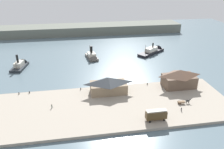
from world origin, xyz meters
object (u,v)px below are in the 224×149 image
object	(u,v)px
mooring_post_east	(147,84)
pedestrian_near_east_shed	(52,106)
mooring_post_center_west	(29,92)
ferry_moored_west	(21,65)
pedestrian_walking_east	(181,109)
ferry_shed_central_terminal	(179,78)
ferry_mid_harbor	(154,51)
horse_cart	(184,102)
mooring_post_west	(81,89)
street_tram	(156,114)
mooring_post_center_east	(19,93)
ferry_shed_west_terminal	(108,85)
ferry_approaching_west	(92,57)

from	to	relation	value
mooring_post_east	pedestrian_near_east_shed	bearing A→B (deg)	-163.13
mooring_post_center_west	ferry_moored_west	xyz separation A→B (m)	(-11.11, 37.58, -0.26)
pedestrian_walking_east	mooring_post_east	size ratio (longest dim) A/B	1.71
ferry_shed_central_terminal	ferry_mid_harbor	world-z (taller)	ferry_shed_central_terminal
horse_cart	pedestrian_near_east_shed	bearing A→B (deg)	173.92
pedestrian_near_east_shed	ferry_moored_west	xyz separation A→B (m)	(-22.60, 52.30, -0.59)
mooring_post_west	ferry_moored_west	xyz separation A→B (m)	(-35.30, 38.05, -0.26)
horse_cart	pedestrian_near_east_shed	world-z (taller)	horse_cart
street_tram	pedestrian_near_east_shed	bearing A→B (deg)	158.86
mooring_post_center_east	mooring_post_east	bearing A→B (deg)	-0.40
ferry_shed_central_terminal	ferry_moored_west	size ratio (longest dim) A/B	0.93
ferry_mid_harbor	street_tram	bearing A→B (deg)	-108.58
mooring_post_east	ferry_moored_west	distance (m)	78.90
ferry_shed_central_terminal	pedestrian_walking_east	size ratio (longest dim) A/B	10.35
ferry_shed_west_terminal	ferry_mid_harbor	world-z (taller)	ferry_shed_west_terminal
mooring_post_center_west	ferry_mid_harbor	xyz separation A→B (m)	(78.95, 50.17, -0.24)
ferry_shed_central_terminal	ferry_mid_harbor	size ratio (longest dim) A/B	0.65
mooring_post_center_west	mooring_post_west	xyz separation A→B (m)	(24.18, -0.46, 0.00)
mooring_post_center_west	mooring_post_center_east	xyz separation A→B (m)	(-4.70, -0.19, 0.00)
ferry_moored_west	pedestrian_near_east_shed	bearing A→B (deg)	-66.63
ferry_shed_west_terminal	mooring_post_west	bearing A→B (deg)	159.01
ferry_mid_harbor	ferry_approaching_west	bearing A→B (deg)	-172.10
street_tram	ferry_moored_west	distance (m)	92.66
ferry_shed_west_terminal	pedestrian_near_east_shed	size ratio (longest dim) A/B	10.06
horse_cart	ferry_moored_west	bearing A→B (deg)	143.62
street_tram	horse_cart	distance (m)	18.88
ferry_mid_harbor	mooring_post_center_west	bearing A→B (deg)	-147.57
mooring_post_center_west	pedestrian_near_east_shed	bearing A→B (deg)	-52.03
pedestrian_near_east_shed	mooring_post_center_west	distance (m)	18.67
street_tram	ferry_moored_west	bearing A→B (deg)	132.85
ferry_shed_west_terminal	street_tram	distance (m)	28.95
mooring_post_center_east	ferry_mid_harbor	bearing A→B (deg)	31.05
pedestrian_walking_east	mooring_post_center_west	world-z (taller)	pedestrian_walking_east
horse_cart	ferry_moored_west	world-z (taller)	ferry_moored_west
pedestrian_near_east_shed	ferry_shed_central_terminal	bearing A→B (deg)	8.92
ferry_shed_west_terminal	ferry_mid_harbor	bearing A→B (deg)	53.08
pedestrian_near_east_shed	mooring_post_center_west	size ratio (longest dim) A/B	1.91
street_tram	pedestrian_walking_east	world-z (taller)	street_tram
street_tram	pedestrian_near_east_shed	distance (m)	43.35
mooring_post_west	ferry_shed_central_terminal	bearing A→B (deg)	-5.48
ferry_moored_west	ferry_approaching_west	world-z (taller)	ferry_moored_west
mooring_post_center_west	mooring_post_west	size ratio (longest dim) A/B	1.00
mooring_post_center_west	ferry_moored_west	bearing A→B (deg)	106.47
street_tram	mooring_post_center_west	distance (m)	60.14
street_tram	mooring_post_east	xyz separation A→B (m)	(6.03, 29.70, -2.15)
street_tram	pedestrian_walking_east	distance (m)	13.61
ferry_shed_west_terminal	pedestrian_near_east_shed	world-z (taller)	ferry_shed_west_terminal
street_tram	mooring_post_center_west	xyz separation A→B (m)	(-51.88, 30.33, -2.15)
horse_cart	ferry_shed_west_terminal	bearing A→B (deg)	153.66
mooring_post_center_west	ferry_moored_west	world-z (taller)	ferry_moored_west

